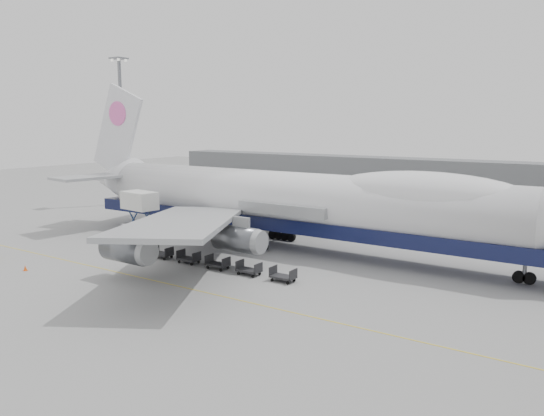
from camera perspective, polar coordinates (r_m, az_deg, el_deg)
The scene contains 13 objects.
ground at distance 52.48m, azimuth -5.04°, elevation -6.84°, with size 260.00×260.00×0.00m, color gray.
apron_line at distance 48.15m, azimuth -9.55°, elevation -8.40°, with size 60.00×0.15×0.01m, color gold.
hangar at distance 117.47m, azimuth 12.76°, elevation 3.60°, with size 110.00×8.00×7.00m, color slate.
floodlight_mast at distance 97.11m, azimuth -15.86°, elevation 8.73°, with size 2.40×2.40×25.43m.
airliner at distance 60.58m, azimuth 2.47°, elevation 0.80°, with size 67.00×55.30×19.98m.
catering_truck at distance 67.24m, azimuth -14.01°, elevation -0.52°, with size 5.20×3.89×6.08m.
traffic_cone at distance 57.94m, azimuth -25.01°, elevation -5.87°, with size 0.37×0.37×0.55m.
dolly_0 at distance 61.25m, azimuth -14.31°, elevation -4.24°, with size 2.30×1.35×1.30m.
dolly_1 at distance 58.50m, azimuth -11.75°, elevation -4.78°, with size 2.30×1.35×1.30m.
dolly_2 at distance 55.87m, azimuth -8.95°, elevation -5.36°, with size 2.30×1.35×1.30m.
dolly_3 at distance 53.40m, azimuth -5.87°, elevation -5.97°, with size 2.30×1.35×1.30m.
dolly_4 at distance 51.11m, azimuth -2.49°, elevation -6.63°, with size 2.30×1.35×1.30m.
dolly_5 at distance 49.01m, azimuth 1.20°, elevation -7.32°, with size 2.30×1.35×1.30m.
Camera 1 is at (31.66, -39.29, 14.44)m, focal length 35.00 mm.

